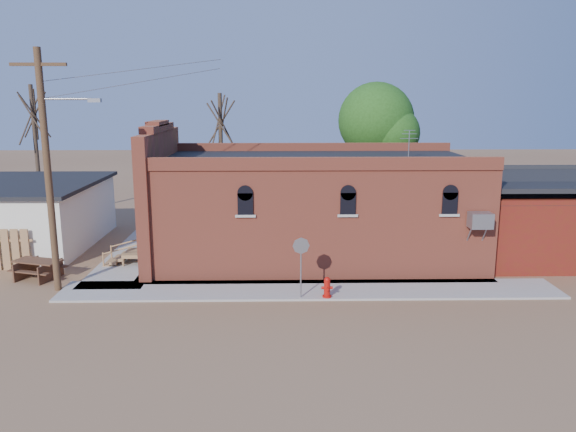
{
  "coord_description": "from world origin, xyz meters",
  "views": [
    {
      "loc": [
        0.26,
        -19.48,
        7.26
      ],
      "look_at": [
        0.69,
        3.43,
        2.4
      ],
      "focal_mm": 35.0,
      "sensor_mm": 36.0,
      "label": 1
    }
  ],
  "objects_px": {
    "fire_hydrant": "(327,287)",
    "utility_pole": "(49,166)",
    "trash_barrel": "(149,258)",
    "stop_sign": "(301,251)",
    "picnic_table": "(38,267)",
    "brick_bar": "(308,208)"
  },
  "relations": [
    {
      "from": "fire_hydrant",
      "to": "trash_barrel",
      "type": "bearing_deg",
      "value": 153.34
    },
    {
      "from": "fire_hydrant",
      "to": "stop_sign",
      "type": "xyz_separation_m",
      "value": [
        -0.96,
        0.0,
        1.36
      ]
    },
    {
      "from": "utility_pole",
      "to": "trash_barrel",
      "type": "xyz_separation_m",
      "value": [
        2.84,
        2.61,
        -4.29
      ]
    },
    {
      "from": "fire_hydrant",
      "to": "trash_barrel",
      "type": "distance_m",
      "value": 8.28
    },
    {
      "from": "picnic_table",
      "to": "trash_barrel",
      "type": "bearing_deg",
      "value": 34.1
    },
    {
      "from": "fire_hydrant",
      "to": "utility_pole",
      "type": "bearing_deg",
      "value": 174.03
    },
    {
      "from": "brick_bar",
      "to": "trash_barrel",
      "type": "distance_m",
      "value": 7.38
    },
    {
      "from": "brick_bar",
      "to": "fire_hydrant",
      "type": "relative_size",
      "value": 21.34
    },
    {
      "from": "fire_hydrant",
      "to": "trash_barrel",
      "type": "height_order",
      "value": "trash_barrel"
    },
    {
      "from": "brick_bar",
      "to": "picnic_table",
      "type": "xyz_separation_m",
      "value": [
        -11.14,
        -2.91,
        -1.83
      ]
    },
    {
      "from": "fire_hydrant",
      "to": "trash_barrel",
      "type": "relative_size",
      "value": 0.96
    },
    {
      "from": "fire_hydrant",
      "to": "brick_bar",
      "type": "bearing_deg",
      "value": 95.04
    },
    {
      "from": "stop_sign",
      "to": "trash_barrel",
      "type": "relative_size",
      "value": 2.84
    },
    {
      "from": "utility_pole",
      "to": "fire_hydrant",
      "type": "bearing_deg",
      "value": -6.73
    },
    {
      "from": "utility_pole",
      "to": "stop_sign",
      "type": "xyz_separation_m",
      "value": [
        9.24,
        -1.2,
        -2.95
      ]
    },
    {
      "from": "stop_sign",
      "to": "trash_barrel",
      "type": "distance_m",
      "value": 7.56
    },
    {
      "from": "utility_pole",
      "to": "picnic_table",
      "type": "relative_size",
      "value": 4.04
    },
    {
      "from": "fire_hydrant",
      "to": "stop_sign",
      "type": "relative_size",
      "value": 0.34
    },
    {
      "from": "stop_sign",
      "to": "fire_hydrant",
      "type": "bearing_deg",
      "value": 18.59
    },
    {
      "from": "fire_hydrant",
      "to": "picnic_table",
      "type": "relative_size",
      "value": 0.35
    },
    {
      "from": "stop_sign",
      "to": "brick_bar",
      "type": "bearing_deg",
      "value": 103.09
    },
    {
      "from": "fire_hydrant",
      "to": "picnic_table",
      "type": "height_order",
      "value": "fire_hydrant"
    }
  ]
}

